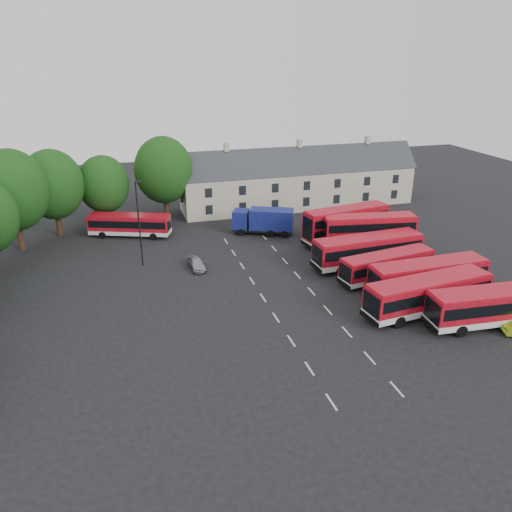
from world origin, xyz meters
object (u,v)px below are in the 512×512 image
object	(u,v)px
box_truck	(264,220)
bus_row_a	(495,304)
bus_dd_south	(369,231)
lamppost	(139,222)
silver_car	(196,263)

from	to	relation	value
box_truck	bus_row_a	bearing A→B (deg)	-42.09
bus_dd_south	lamppost	size ratio (longest dim) A/B	1.15
box_truck	lamppost	bearing A→B (deg)	-135.36
silver_car	lamppost	bearing A→B (deg)	149.91
box_truck	lamppost	xyz separation A→B (m)	(-15.82, -5.99, 3.19)
box_truck	silver_car	world-z (taller)	box_truck
silver_car	lamppost	xyz separation A→B (m)	(-5.54, 2.58, 4.45)
silver_car	bus_dd_south	bearing A→B (deg)	-6.27
box_truck	lamppost	world-z (taller)	lamppost
bus_dd_south	lamppost	bearing A→B (deg)	-177.60
box_truck	silver_car	size ratio (longest dim) A/B	2.20
bus_dd_south	box_truck	world-z (taller)	bus_dd_south
silver_car	bus_row_a	bearing A→B (deg)	-45.20
bus_dd_south	silver_car	bearing A→B (deg)	-172.18
bus_row_a	box_truck	size ratio (longest dim) A/B	1.51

